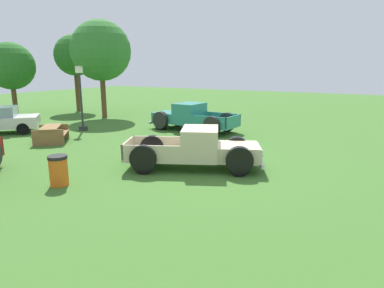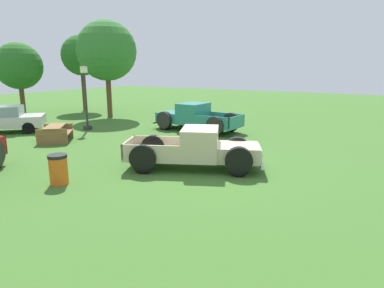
% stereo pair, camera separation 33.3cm
% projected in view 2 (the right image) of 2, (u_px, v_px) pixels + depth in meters
% --- Properties ---
extents(ground_plane, '(80.00, 80.00, 0.00)m').
position_uv_depth(ground_plane, '(211.00, 168.00, 12.26)').
color(ground_plane, '#3D6B28').
extents(pickup_truck_foreground, '(3.60, 5.13, 1.49)m').
position_uv_depth(pickup_truck_foreground, '(202.00, 149.00, 12.04)').
color(pickup_truck_foreground, '#C6B793').
rests_on(pickup_truck_foreground, ground_plane).
extents(pickup_truck_behind_right, '(2.32, 5.29, 1.58)m').
position_uv_depth(pickup_truck_behind_right, '(192.00, 117.00, 19.39)').
color(pickup_truck_behind_right, '#2D8475').
rests_on(pickup_truck_behind_right, ground_plane).
extents(sedan_distant_b, '(4.46, 4.36, 1.48)m').
position_uv_depth(sedan_distant_b, '(0.00, 119.00, 18.68)').
color(sedan_distant_b, silver).
rests_on(sedan_distant_b, ground_plane).
extents(lamp_post_near, '(0.36, 0.36, 3.71)m').
position_uv_depth(lamp_post_near, '(86.00, 97.00, 19.20)').
color(lamp_post_near, '#2D2D33').
rests_on(lamp_post_near, ground_plane).
extents(picnic_table, '(2.33, 2.30, 0.78)m').
position_uv_depth(picnic_table, '(55.00, 131.00, 16.55)').
color(picnic_table, olive).
rests_on(picnic_table, ground_plane).
extents(trash_can, '(0.59, 0.59, 0.95)m').
position_uv_depth(trash_can, '(58.00, 169.00, 10.48)').
color(trash_can, orange).
rests_on(trash_can, ground_plane).
extents(oak_tree_east, '(4.20, 4.20, 6.83)m').
position_uv_depth(oak_tree_east, '(107.00, 51.00, 23.65)').
color(oak_tree_east, brown).
rests_on(oak_tree_east, ground_plane).
extents(oak_tree_west, '(3.54, 3.54, 5.44)m').
position_uv_depth(oak_tree_west, '(19.00, 66.00, 25.78)').
color(oak_tree_west, brown).
rests_on(oak_tree_west, ground_plane).
extents(oak_tree_center, '(3.26, 3.26, 6.16)m').
position_uv_depth(oak_tree_center, '(82.00, 56.00, 27.30)').
color(oak_tree_center, brown).
rests_on(oak_tree_center, ground_plane).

